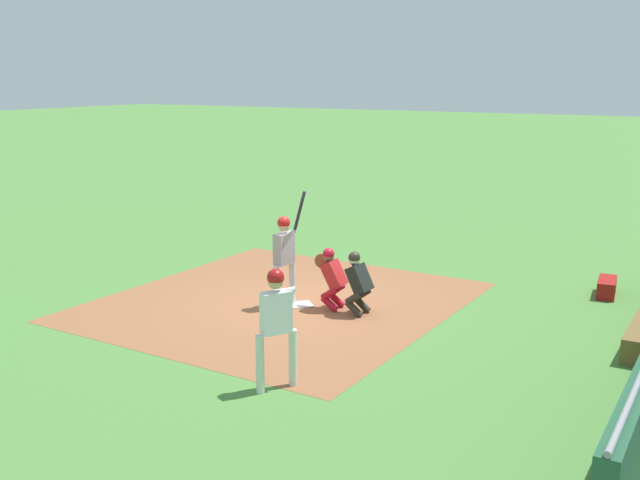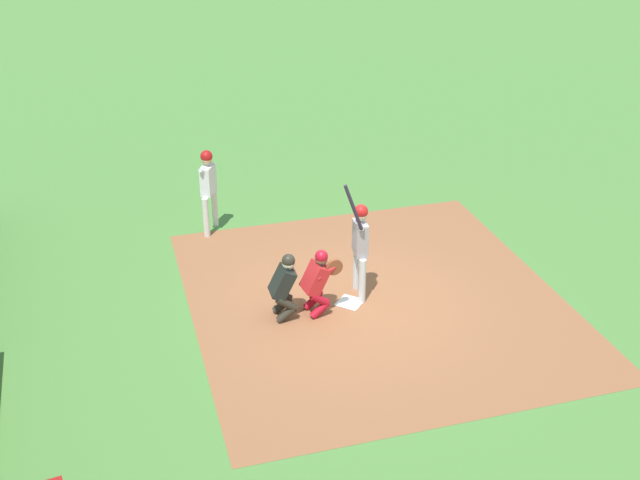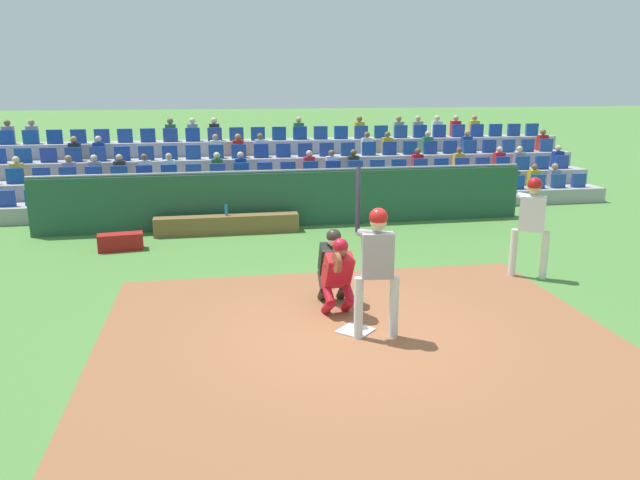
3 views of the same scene
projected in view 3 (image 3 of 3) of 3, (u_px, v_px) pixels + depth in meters
ground_plane at (355, 331)px, 8.91m from camera, size 160.00×160.00×0.00m
infield_dirt_patch at (364, 345)px, 8.43m from camera, size 7.50×6.96×0.01m
home_plate_marker at (355, 330)px, 8.90m from camera, size 0.62×0.62×0.02m
batter_at_plate at (377, 257)px, 8.41m from camera, size 0.64×0.55×2.40m
catcher_crouching at (338, 272)px, 9.33m from camera, size 0.49×0.74×1.28m
home_plate_umpire at (333, 262)px, 9.93m from camera, size 0.47×0.49×1.28m
dugout_wall at (289, 199)px, 15.35m from camera, size 12.26×0.24×1.43m
dugout_bench at (227, 224)px, 14.66m from camera, size 3.43×0.40×0.44m
water_bottle_on_bench at (226, 210)px, 14.59m from camera, size 0.07×0.07×0.26m
equipment_duffel_bag at (121, 242)px, 13.20m from camera, size 0.98×0.47×0.37m
on_deck_batter at (532, 216)px, 11.11m from camera, size 0.65×0.45×1.88m
bleacher_stand at (273, 177)px, 18.90m from camera, size 19.65×3.95×2.46m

